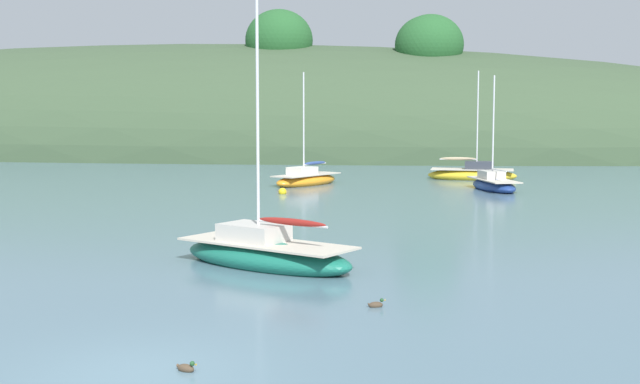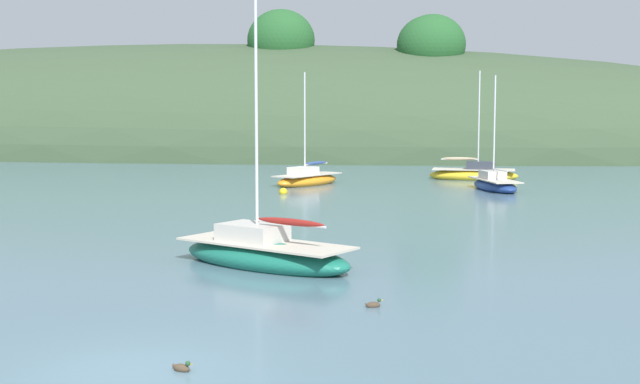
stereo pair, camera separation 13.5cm
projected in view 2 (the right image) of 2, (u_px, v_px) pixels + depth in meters
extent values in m
plane|color=slate|center=(131.00, 374.00, 14.34)|extent=(400.00, 400.00, 0.00)
ellipsoid|color=#384C33|center=(167.00, 152.00, 88.15)|extent=(150.00, 36.00, 22.64)
ellipsoid|color=#235628|center=(429.00, 45.00, 77.67)|extent=(6.09, 5.53, 5.53)
ellipsoid|color=#235628|center=(281.00, 40.00, 80.68)|extent=(6.62, 6.02, 6.02)
ellipsoid|color=#235628|center=(432.00, 45.00, 77.93)|extent=(6.28, 5.71, 5.71)
ellipsoid|color=#196B56|center=(265.00, 258.00, 24.15)|extent=(6.17, 4.43, 0.94)
cube|color=beige|center=(265.00, 243.00, 24.10)|extent=(5.68, 4.07, 0.06)
cube|color=beige|center=(253.00, 233.00, 24.35)|extent=(2.27, 2.01, 0.53)
cylinder|color=silver|center=(256.00, 113.00, 23.90)|extent=(0.09, 0.09, 7.55)
cylinder|color=silver|center=(290.00, 224.00, 23.49)|extent=(2.25, 1.17, 0.07)
ellipsoid|color=maroon|center=(290.00, 222.00, 23.48)|extent=(2.22, 1.24, 0.20)
ellipsoid|color=gold|center=(473.00, 176.00, 54.05)|extent=(5.83, 2.23, 0.92)
cube|color=beige|center=(474.00, 169.00, 54.01)|extent=(5.36, 2.05, 0.06)
cube|color=#333842|center=(481.00, 165.00, 53.89)|extent=(1.90, 1.36, 0.52)
cylinder|color=silver|center=(479.00, 120.00, 53.63)|extent=(0.09, 0.09, 6.39)
cylinder|color=silver|center=(459.00, 159.00, 54.14)|extent=(2.41, 0.19, 0.07)
ellipsoid|color=tan|center=(459.00, 159.00, 54.13)|extent=(2.32, 0.31, 0.20)
ellipsoid|color=navy|center=(495.00, 186.00, 46.95)|extent=(3.20, 5.37, 0.81)
cube|color=beige|center=(495.00, 180.00, 46.91)|extent=(2.95, 4.94, 0.06)
cube|color=beige|center=(492.00, 175.00, 47.29)|extent=(1.57, 1.89, 0.48)
cylinder|color=silver|center=(494.00, 128.00, 46.87)|extent=(0.09, 0.09, 5.90)
cylinder|color=silver|center=(500.00, 170.00, 46.05)|extent=(0.72, 2.05, 0.07)
ellipsoid|color=orange|center=(308.00, 181.00, 50.27)|extent=(4.07, 5.54, 0.85)
cube|color=beige|center=(308.00, 175.00, 50.23)|extent=(3.75, 5.10, 0.06)
cube|color=silver|center=(303.00, 171.00, 49.87)|extent=(1.83, 2.05, 0.50)
cylinder|color=silver|center=(305.00, 124.00, 49.72)|extent=(0.09, 0.09, 6.17)
cylinder|color=silver|center=(316.00, 164.00, 50.85)|extent=(1.10, 2.01, 0.07)
ellipsoid|color=#2D4784|center=(316.00, 163.00, 50.84)|extent=(1.18, 1.99, 0.20)
sphere|color=yellow|center=(283.00, 192.00, 44.79)|extent=(0.44, 0.44, 0.44)
cylinder|color=black|center=(283.00, 187.00, 44.77)|extent=(0.04, 0.04, 0.10)
ellipsoid|color=#473828|center=(181.00, 368.00, 14.51)|extent=(0.38, 0.29, 0.16)
sphere|color=#1E4723|center=(188.00, 363.00, 14.42)|extent=(0.09, 0.09, 0.09)
cone|color=gold|center=(191.00, 364.00, 14.39)|extent=(0.05, 0.05, 0.04)
cone|color=#473828|center=(175.00, 365.00, 14.58)|extent=(0.10, 0.09, 0.08)
ellipsoid|color=#473828|center=(373.00, 305.00, 19.19)|extent=(0.38, 0.29, 0.16)
sphere|color=#1E4723|center=(379.00, 300.00, 19.21)|extent=(0.09, 0.09, 0.09)
cone|color=gold|center=(382.00, 300.00, 19.22)|extent=(0.05, 0.05, 0.04)
cone|color=#473828|center=(367.00, 304.00, 19.15)|extent=(0.10, 0.09, 0.08)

